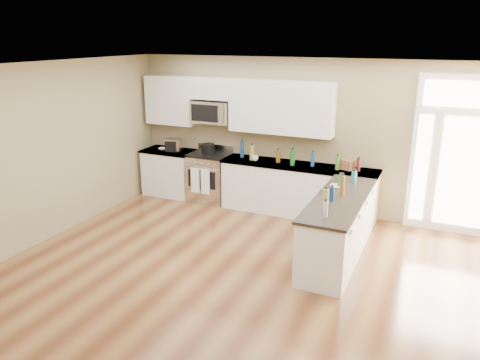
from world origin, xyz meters
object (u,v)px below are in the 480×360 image
Objects in this scene: stockpot at (208,148)px; toaster_oven at (174,145)px; kitchen_range at (209,177)px; peninsula_cabinet at (338,230)px.

stockpot is 0.73m from toaster_oven.
kitchen_range is at bearing -47.47° from stockpot.
kitchen_range is at bearing 153.47° from peninsula_cabinet.
stockpot is (-2.95, 1.51, 0.62)m from peninsula_cabinet.
toaster_oven is (-3.67, 1.41, 0.63)m from peninsula_cabinet.
peninsula_cabinet is 7.79× the size of toaster_oven.
stockpot is (-0.05, 0.06, 0.57)m from kitchen_range.
stockpot is at bearing 132.53° from kitchen_range.
kitchen_range reaches higher than peninsula_cabinet.
stockpot is 0.88× the size of toaster_oven.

